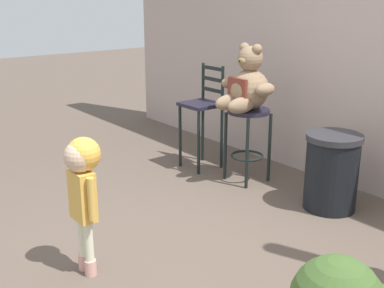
% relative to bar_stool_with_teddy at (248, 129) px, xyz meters
% --- Properties ---
extents(ground_plane, '(24.00, 24.00, 0.00)m').
position_rel_bar_stool_with_teddy_xyz_m(ground_plane, '(0.91, -1.42, -0.52)').
color(ground_plane, brown).
extents(bar_stool_with_teddy, '(0.40, 0.40, 0.72)m').
position_rel_bar_stool_with_teddy_xyz_m(bar_stool_with_teddy, '(0.00, 0.00, 0.00)').
color(bar_stool_with_teddy, '#1F1E2D').
rests_on(bar_stool_with_teddy, ground_plane).
extents(teddy_bear, '(0.59, 0.53, 0.62)m').
position_rel_bar_stool_with_teddy_xyz_m(teddy_bear, '(0.00, -0.03, 0.43)').
color(teddy_bear, '#8D7255').
rests_on(teddy_bear, bar_stool_with_teddy).
extents(child_walking, '(0.29, 0.23, 0.93)m').
position_rel_bar_stool_with_teddy_xyz_m(child_walking, '(0.56, -2.01, 0.16)').
color(child_walking, '#DDA194').
rests_on(child_walking, ground_plane).
extents(trash_bin, '(0.47, 0.47, 0.66)m').
position_rel_bar_stool_with_teddy_xyz_m(trash_bin, '(0.92, 0.09, -0.19)').
color(trash_bin, black).
rests_on(trash_bin, ground_plane).
extents(bar_chair_empty, '(0.37, 0.37, 1.08)m').
position_rel_bar_stool_with_teddy_xyz_m(bar_chair_empty, '(-0.58, -0.08, 0.09)').
color(bar_chair_empty, '#1F1E2D').
rests_on(bar_chair_empty, ground_plane).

